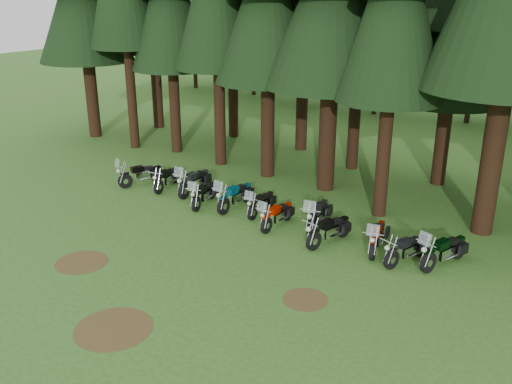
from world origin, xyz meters
TOP-DOWN VIEW (x-y plane):
  - ground at (0.00, 0.00)m, footprint 120.00×120.00m
  - pine_back_4 at (4.04, 13.25)m, footprint 4.94×4.94m
  - decid_0 at (-22.10, 25.26)m, footprint 8.00×7.78m
  - decid_1 at (-15.99, 25.76)m, footprint 7.91×7.69m
  - decid_2 at (-10.43, 24.78)m, footprint 6.72×6.53m
  - decid_3 at (-4.71, 25.13)m, footprint 6.12×5.95m
  - decid_4 at (1.58, 26.32)m, footprint 5.93×5.76m
  - dirt_patch_0 at (-3.00, -2.00)m, footprint 1.80×1.80m
  - dirt_patch_1 at (4.50, 0.50)m, footprint 1.40×1.40m
  - dirt_patch_2 at (1.00, -4.00)m, footprint 2.20×2.20m
  - motorcycle_0 at (-7.19, 4.71)m, footprint 1.10×2.30m
  - motorcycle_1 at (-5.87, 5.11)m, footprint 0.72×2.21m
  - motorcycle_2 at (-4.44, 5.39)m, footprint 0.69×2.50m
  - motorcycle_3 at (-3.12, 4.54)m, footprint 0.89×2.22m
  - motorcycle_4 at (-1.81, 5.06)m, footprint 0.48×2.47m
  - motorcycle_5 at (-0.54, 5.19)m, footprint 0.52×2.12m
  - motorcycle_6 at (0.72, 4.50)m, footprint 0.41×2.21m
  - motorcycle_7 at (2.09, 5.31)m, footprint 0.92×2.50m
  - motorcycle_8 at (3.11, 4.39)m, footprint 0.61×2.34m
  - motorcycle_9 at (4.79, 4.90)m, footprint 0.87×2.29m
  - motorcycle_10 at (6.01, 4.66)m, footprint 0.78×2.15m
  - motorcycle_11 at (7.11, 5.17)m, footprint 0.99×2.42m

SIDE VIEW (x-z plane):
  - ground at x=0.00m, z-range 0.00..0.00m
  - dirt_patch_0 at x=-3.00m, z-range 0.00..0.01m
  - dirt_patch_1 at x=4.50m, z-range 0.00..0.01m
  - dirt_patch_2 at x=1.00m, z-range 0.00..0.01m
  - motorcycle_5 at x=-0.54m, z-range -0.22..1.11m
  - motorcycle_10 at x=6.01m, z-range 0.01..0.91m
  - motorcycle_6 at x=0.72m, z-range -0.23..1.16m
  - motorcycle_1 at x=-5.87m, z-range 0.01..0.92m
  - motorcycle_3 at x=-3.12m, z-range -0.23..1.18m
  - motorcycle_9 at x=4.79m, z-range -0.24..1.21m
  - motorcycle_8 at x=3.11m, z-range 0.01..0.97m
  - motorcycle_0 at x=-7.19m, z-range -0.25..1.24m
  - motorcycle_11 at x=7.11m, z-range -0.25..1.28m
  - motorcycle_4 at x=-1.81m, z-range -0.26..1.30m
  - motorcycle_2 at x=-4.44m, z-range -0.26..1.31m
  - motorcycle_7 at x=2.09m, z-range -0.26..1.32m
  - decid_4 at x=1.58m, z-range 0.67..8.07m
  - decid_3 at x=-4.71m, z-range 0.69..8.34m
  - decid_2 at x=-10.43m, z-range 0.76..9.15m
  - decid_1 at x=-15.99m, z-range 0.89..10.77m
  - decid_0 at x=-22.10m, z-range 0.90..10.90m
  - pine_back_4 at x=4.04m, z-range 1.36..15.14m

